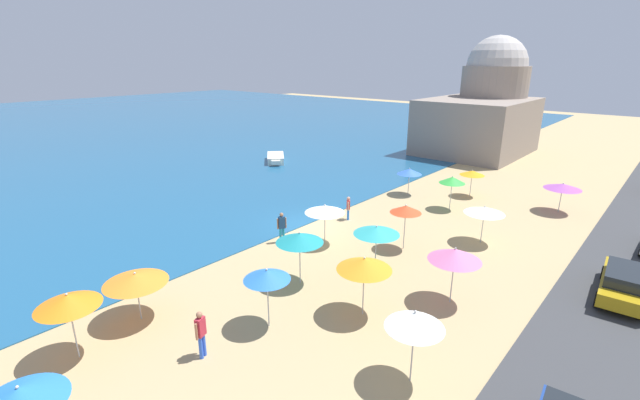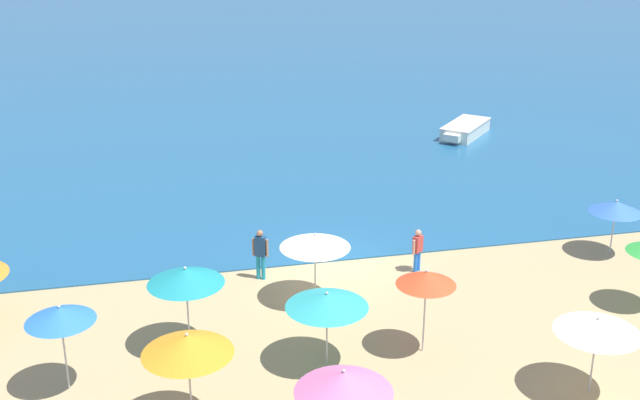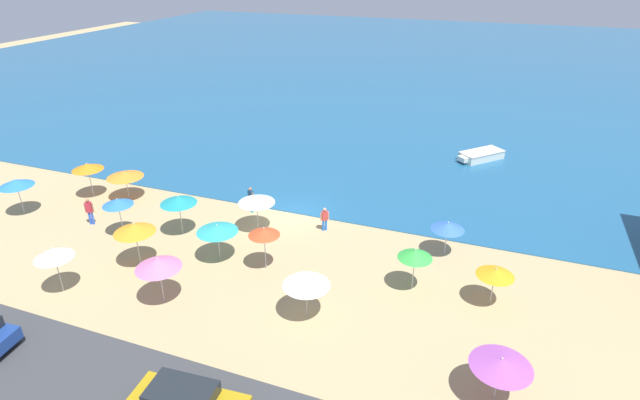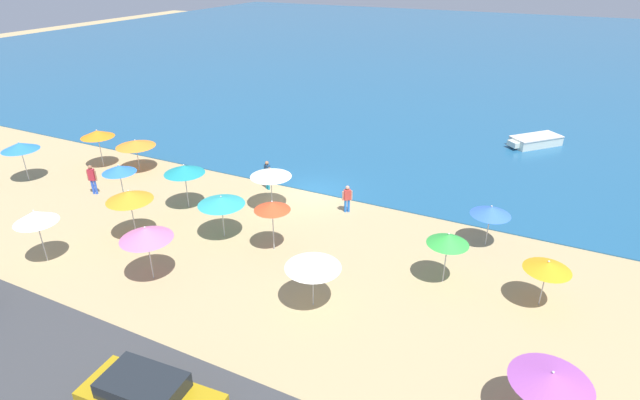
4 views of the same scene
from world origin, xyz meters
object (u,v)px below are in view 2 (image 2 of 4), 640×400
object	(u,v)px
beach_umbrella_2	(60,314)
skiff_nearshore	(465,130)
beach_umbrella_3	(186,276)
beach_umbrella_10	(598,326)
beach_umbrella_11	(327,301)
beach_umbrella_7	(426,278)
beach_umbrella_1	(315,241)
beach_umbrella_8	(344,382)
beach_umbrella_4	(187,344)
bather_0	(418,248)
beach_umbrella_12	(616,207)
bather_2	(260,252)

from	to	relation	value
beach_umbrella_2	skiff_nearshore	bearing A→B (deg)	46.08
beach_umbrella_3	beach_umbrella_10	size ratio (longest dim) A/B	1.15
beach_umbrella_2	beach_umbrella_11	distance (m)	7.03
beach_umbrella_7	beach_umbrella_11	xyz separation A→B (m)	(-2.88, -0.05, -0.34)
beach_umbrella_1	beach_umbrella_7	bearing A→B (deg)	-57.84
beach_umbrella_8	skiff_nearshore	world-z (taller)	beach_umbrella_8
beach_umbrella_4	skiff_nearshore	world-z (taller)	beach_umbrella_4
beach_umbrella_3	beach_umbrella_7	xyz separation A→B (m)	(6.58, -1.70, 0.03)
beach_umbrella_10	beach_umbrella_1	bearing A→B (deg)	131.65
beach_umbrella_1	beach_umbrella_4	xyz separation A→B (m)	(-4.43, -5.83, 0.20)
beach_umbrella_4	bather_0	xyz separation A→B (m)	(8.41, 7.19, -1.43)
beach_umbrella_12	skiff_nearshore	distance (m)	16.00
beach_umbrella_10	bather_2	xyz separation A→B (m)	(-7.46, 8.69, -0.97)
beach_umbrella_8	bather_2	size ratio (longest dim) A/B	1.43
beach_umbrella_1	beach_umbrella_10	size ratio (longest dim) A/B	1.06
beach_umbrella_3	beach_umbrella_12	xyz separation A→B (m)	(15.67, 3.23, -0.44)
beach_umbrella_1	bather_2	bearing A→B (deg)	126.99
beach_umbrella_1	bather_0	bearing A→B (deg)	18.86
beach_umbrella_2	beach_umbrella_8	xyz separation A→B (m)	(6.37, -4.66, 0.01)
beach_umbrella_3	beach_umbrella_12	size ratio (longest dim) A/B	1.21
beach_umbrella_2	beach_umbrella_8	size ratio (longest dim) A/B	0.97
beach_umbrella_4	beach_umbrella_10	world-z (taller)	beach_umbrella_4
beach_umbrella_7	bather_0	world-z (taller)	beach_umbrella_7
bather_2	beach_umbrella_1	bearing A→B (deg)	-53.01
beach_umbrella_4	bather_2	xyz separation A→B (m)	(2.95, 7.80, -1.28)
beach_umbrella_10	beach_umbrella_11	bearing A→B (deg)	155.83
beach_umbrella_10	bather_2	distance (m)	11.50
beach_umbrella_8	beach_umbrella_11	bearing A→B (deg)	81.54
beach_umbrella_1	beach_umbrella_4	bearing A→B (deg)	-127.23
beach_umbrella_3	beach_umbrella_7	world-z (taller)	beach_umbrella_7
beach_umbrella_8	bather_0	bearing A→B (deg)	61.65
beach_umbrella_11	beach_umbrella_10	bearing A→B (deg)	-24.17
beach_umbrella_7	beach_umbrella_11	size ratio (longest dim) A/B	1.13
beach_umbrella_12	beach_umbrella_11	bearing A→B (deg)	-157.42
bather_0	beach_umbrella_4	bearing A→B (deg)	-139.46
beach_umbrella_1	beach_umbrella_12	size ratio (longest dim) A/B	1.11
beach_umbrella_12	bather_0	size ratio (longest dim) A/B	1.36
beach_umbrella_1	skiff_nearshore	bearing A→B (deg)	54.28
beach_umbrella_10	bather_0	size ratio (longest dim) A/B	1.43
beach_umbrella_4	bather_0	world-z (taller)	beach_umbrella_4
beach_umbrella_1	beach_umbrella_10	world-z (taller)	beach_umbrella_1
beach_umbrella_1	beach_umbrella_8	world-z (taller)	beach_umbrella_8
beach_umbrella_2	bather_2	world-z (taller)	beach_umbrella_2
beach_umbrella_3	beach_umbrella_8	xyz separation A→B (m)	(3.06, -6.10, -0.04)
beach_umbrella_7	beach_umbrella_11	world-z (taller)	beach_umbrella_7
beach_umbrella_3	bather_0	world-z (taller)	beach_umbrella_3
beach_umbrella_7	beach_umbrella_12	world-z (taller)	beach_umbrella_7
beach_umbrella_8	beach_umbrella_11	world-z (taller)	beach_umbrella_8
beach_umbrella_10	beach_umbrella_12	xyz separation A→B (m)	(5.47, 7.89, -0.13)
beach_umbrella_2	bather_0	distance (m)	12.57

